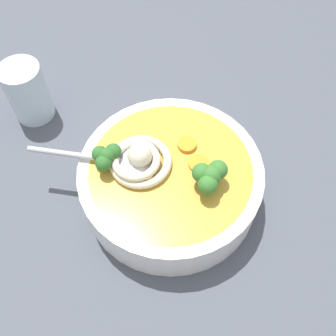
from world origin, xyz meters
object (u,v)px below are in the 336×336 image
at_px(drinking_glass, 27,92).
at_px(soup_bowl, 168,180).
at_px(soup_spoon, 126,159).
at_px(noodle_pile, 139,160).

bearing_deg(drinking_glass, soup_bowl, 78.10).
bearing_deg(soup_spoon, noodle_pile, 178.75).
distance_m(soup_bowl, drinking_glass, 0.28).
distance_m(soup_bowl, soup_spoon, 0.07).
bearing_deg(drinking_glass, soup_spoon, 71.68).
relative_size(soup_bowl, drinking_glass, 2.55).
relative_size(soup_bowl, noodle_pile, 2.70).
distance_m(soup_bowl, noodle_pile, 0.06).
bearing_deg(soup_bowl, soup_spoon, -76.67).
xyz_separation_m(noodle_pile, drinking_glass, (-0.07, -0.23, -0.03)).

